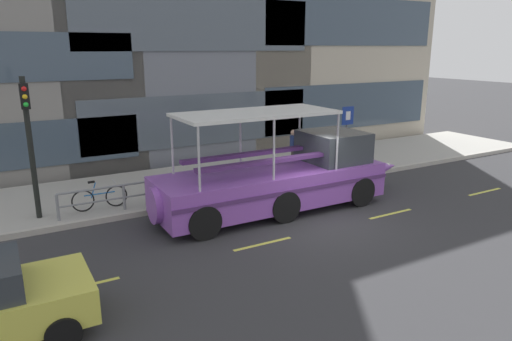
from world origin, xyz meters
The scene contains 10 objects.
ground_plane centered at (0.00, 0.00, 0.00)m, with size 120.00×120.00×0.00m, color #333335.
sidewalk centered at (0.00, 5.60, 0.09)m, with size 32.00×4.80×0.18m, color #A8A59E.
curb_edge centered at (0.00, 3.11, 0.09)m, with size 32.00×0.18×0.18m, color #B2ADA3.
lane_centreline centered at (0.00, -0.71, 0.00)m, with size 25.80×0.12×0.01m.
curb_guardrail centered at (-1.14, 3.45, 0.76)m, with size 11.93×0.09×0.85m.
traffic_light_pole centered at (-7.55, 3.97, 2.75)m, with size 0.24×0.46×4.25m.
parking_sign centered at (4.55, 4.12, 1.97)m, with size 0.60×0.12×2.64m.
leaned_bicycle centered at (-5.75, 3.90, 0.56)m, with size 1.74×0.46×0.96m.
duck_tour_boat centered at (-0.24, 1.49, 1.06)m, with size 9.58×2.49×3.30m.
pedestrian_near_bow centered at (2.35, 4.88, 1.22)m, with size 0.25×0.49×1.73m.
Camera 1 is at (-8.39, -10.87, 5.23)m, focal length 32.64 mm.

